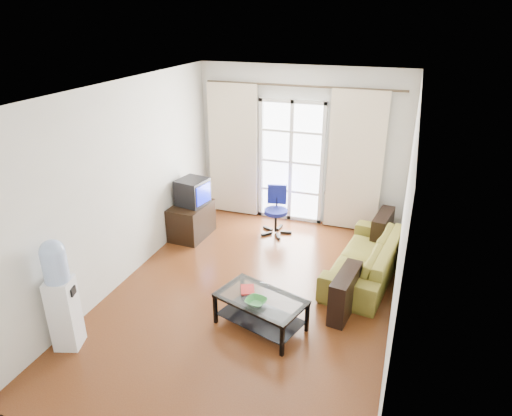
{
  "coord_description": "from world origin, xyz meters",
  "views": [
    {
      "loc": [
        1.74,
        -4.8,
        3.49
      ],
      "look_at": [
        -0.03,
        0.35,
        1.13
      ],
      "focal_mm": 32.0,
      "sensor_mm": 36.0,
      "label": 1
    }
  ],
  "objects": [
    {
      "name": "floor",
      "position": [
        0.0,
        0.0,
        0.0
      ],
      "size": [
        5.2,
        5.2,
        0.0
      ],
      "primitive_type": "plane",
      "color": "brown",
      "rests_on": "ground"
    },
    {
      "name": "ceiling",
      "position": [
        0.0,
        0.0,
        2.7
      ],
      "size": [
        5.2,
        5.2,
        0.0
      ],
      "primitive_type": "plane",
      "rotation": [
        3.14,
        0.0,
        0.0
      ],
      "color": "white",
      "rests_on": "wall_back"
    },
    {
      "name": "wall_back",
      "position": [
        0.0,
        2.6,
        1.35
      ],
      "size": [
        3.6,
        0.02,
        2.7
      ],
      "primitive_type": "cube",
      "color": "silver",
      "rests_on": "floor"
    },
    {
      "name": "wall_front",
      "position": [
        0.0,
        -2.6,
        1.35
      ],
      "size": [
        3.6,
        0.02,
        2.7
      ],
      "primitive_type": "cube",
      "color": "silver",
      "rests_on": "floor"
    },
    {
      "name": "wall_left",
      "position": [
        -1.8,
        0.0,
        1.35
      ],
      "size": [
        0.02,
        5.2,
        2.7
      ],
      "primitive_type": "cube",
      "color": "silver",
      "rests_on": "floor"
    },
    {
      "name": "wall_right",
      "position": [
        1.8,
        0.0,
        1.35
      ],
      "size": [
        0.02,
        5.2,
        2.7
      ],
      "primitive_type": "cube",
      "color": "silver",
      "rests_on": "floor"
    },
    {
      "name": "french_door",
      "position": [
        -0.15,
        2.54,
        1.07
      ],
      "size": [
        1.16,
        0.06,
        2.15
      ],
      "color": "white",
      "rests_on": "wall_back"
    },
    {
      "name": "curtain_rod",
      "position": [
        0.0,
        2.5,
        2.38
      ],
      "size": [
        3.3,
        0.04,
        0.04
      ],
      "primitive_type": "cylinder",
      "rotation": [
        0.0,
        1.57,
        0.0
      ],
      "color": "#4C3F2D",
      "rests_on": "wall_back"
    },
    {
      "name": "curtain_left",
      "position": [
        -1.2,
        2.48,
        1.2
      ],
      "size": [
        0.9,
        0.07,
        2.35
      ],
      "primitive_type": "cube",
      "color": "beige",
      "rests_on": "curtain_rod"
    },
    {
      "name": "curtain_right",
      "position": [
        0.95,
        2.48,
        1.2
      ],
      "size": [
        0.9,
        0.07,
        2.35
      ],
      "primitive_type": "cube",
      "color": "beige",
      "rests_on": "curtain_rod"
    },
    {
      "name": "radiator",
      "position": [
        0.8,
        2.5,
        0.33
      ],
      "size": [
        0.64,
        0.12,
        0.64
      ],
      "primitive_type": "cube",
      "color": "#99999C",
      "rests_on": "floor"
    },
    {
      "name": "sofa",
      "position": [
        1.38,
        1.03,
        0.29
      ],
      "size": [
        2.17,
        1.32,
        0.57
      ],
      "primitive_type": "imported",
      "rotation": [
        0.0,
        0.0,
        -1.71
      ],
      "color": "olive",
      "rests_on": "floor"
    },
    {
      "name": "coffee_table",
      "position": [
        0.34,
        -0.57,
        0.27
      ],
      "size": [
        1.15,
        0.87,
        0.42
      ],
      "rotation": [
        0.0,
        0.0,
        -0.31
      ],
      "color": "silver",
      "rests_on": "floor"
    },
    {
      "name": "bowl",
      "position": [
        0.33,
        -0.7,
        0.44
      ],
      "size": [
        0.33,
        0.33,
        0.06
      ],
      "primitive_type": "imported",
      "rotation": [
        0.0,
        0.0,
        -0.21
      ],
      "color": "#328A43",
      "rests_on": "coffee_table"
    },
    {
      "name": "book",
      "position": [
        0.07,
        -0.51,
        0.43
      ],
      "size": [
        0.31,
        0.33,
        0.02
      ],
      "primitive_type": "imported",
      "rotation": [
        0.0,
        0.0,
        0.39
      ],
      "color": "#AF3615",
      "rests_on": "coffee_table"
    },
    {
      "name": "remote",
      "position": [
        0.28,
        -0.57,
        0.43
      ],
      "size": [
        0.17,
        0.06,
        0.02
      ],
      "primitive_type": "cube",
      "rotation": [
        0.0,
        0.0,
        -0.07
      ],
      "color": "black",
      "rests_on": "coffee_table"
    },
    {
      "name": "tv_stand",
      "position": [
        -1.51,
        1.34,
        0.28
      ],
      "size": [
        0.55,
        0.8,
        0.57
      ],
      "primitive_type": "cube",
      "rotation": [
        0.0,
        0.0,
        -0.05
      ],
      "color": "black",
      "rests_on": "floor"
    },
    {
      "name": "crt_tv",
      "position": [
        -1.51,
        1.41,
        0.78
      ],
      "size": [
        0.52,
        0.53,
        0.42
      ],
      "rotation": [
        0.0,
        0.0,
        -0.17
      ],
      "color": "black",
      "rests_on": "tv_stand"
    },
    {
      "name": "task_chair",
      "position": [
        -0.22,
        1.92,
        0.24
      ],
      "size": [
        0.65,
        0.65,
        0.81
      ],
      "rotation": [
        0.0,
        0.0,
        0.2
      ],
      "color": "black",
      "rests_on": "floor"
    },
    {
      "name": "water_cooler",
      "position": [
        -1.6,
        -1.58,
        0.7
      ],
      "size": [
        0.34,
        0.34,
        1.33
      ],
      "rotation": [
        0.0,
        0.0,
        0.29
      ],
      "color": "white",
      "rests_on": "floor"
    }
  ]
}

